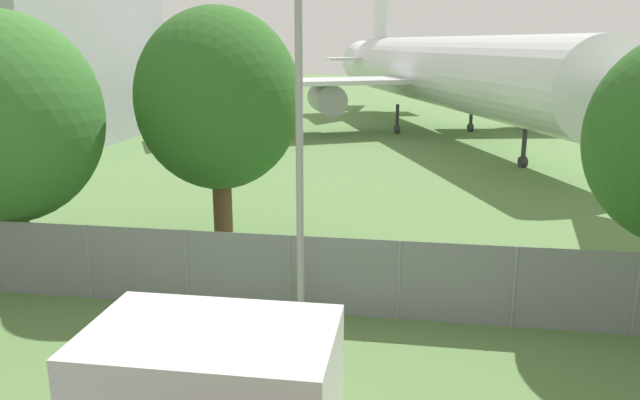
# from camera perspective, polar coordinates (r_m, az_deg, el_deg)

# --- Properties ---
(perimeter_fence) EXTENTS (56.07, 0.07, 1.90)m
(perimeter_fence) POSITION_cam_1_polar(r_m,az_deg,el_deg) (15.44, -12.11, -6.09)
(perimeter_fence) COLOR gray
(perimeter_fence) RESTS_ON ground
(airplane) EXTENTS (34.74, 43.33, 13.42)m
(airplane) POSITION_cam_1_polar(r_m,az_deg,el_deg) (43.56, 11.21, 11.40)
(airplane) COLOR silver
(airplane) RESTS_ON ground
(tree_near_hangar) EXTENTS (4.66, 4.66, 7.23)m
(tree_near_hangar) POSITION_cam_1_polar(r_m,az_deg,el_deg) (18.02, -9.26, 9.02)
(tree_near_hangar) COLOR brown
(tree_near_hangar) RESTS_ON ground
(tree_behind_benches) EXTENTS (4.96, 4.96, 7.06)m
(tree_behind_benches) POSITION_cam_1_polar(r_m,az_deg,el_deg) (18.05, -26.89, 6.63)
(tree_behind_benches) COLOR brown
(tree_behind_benches) RESTS_ON ground
(light_mast) EXTENTS (0.44, 0.44, 9.16)m
(light_mast) POSITION_cam_1_polar(r_m,az_deg,el_deg) (12.98, -1.94, 10.92)
(light_mast) COLOR #99999E
(light_mast) RESTS_ON ground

